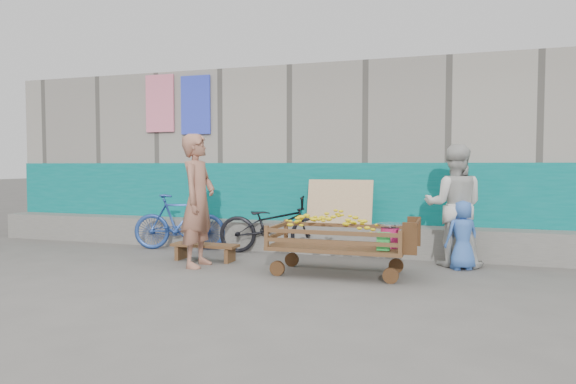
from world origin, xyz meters
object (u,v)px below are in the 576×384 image
(bench, at_px, (205,248))
(vendor_man, at_px, (198,200))
(banana_cart, at_px, (335,233))
(bicycle_blue, at_px, (180,222))
(bicycle_dark, at_px, (273,225))
(woman, at_px, (454,205))
(child, at_px, (462,235))

(bench, xyz_separation_m, vendor_man, (0.10, -0.39, 0.71))
(banana_cart, relative_size, bicycle_blue, 1.22)
(banana_cart, height_order, bicycle_dark, bicycle_dark)
(bench, xyz_separation_m, bicycle_blue, (-0.84, 0.77, 0.27))
(vendor_man, bearing_deg, banana_cart, -90.83)
(banana_cart, xyz_separation_m, bench, (-1.97, 0.33, -0.35))
(woman, height_order, bicycle_dark, woman)
(bench, bearing_deg, banana_cart, -9.50)
(bicycle_blue, bearing_deg, vendor_man, -156.43)
(vendor_man, relative_size, child, 1.97)
(child, bearing_deg, woman, -94.04)
(bicycle_dark, bearing_deg, bench, 128.90)
(vendor_man, distance_m, bicycle_blue, 1.56)
(banana_cart, xyz_separation_m, bicycle_dark, (-1.25, 1.24, -0.08))
(child, distance_m, bicycle_dark, 2.80)
(bicycle_blue, bearing_deg, bench, -147.95)
(vendor_man, distance_m, woman, 3.46)
(bicycle_dark, distance_m, bicycle_blue, 1.56)
(child, height_order, bicycle_blue, child)
(bench, bearing_deg, bicycle_blue, 137.58)
(bench, relative_size, bicycle_blue, 0.65)
(bench, height_order, child, child)
(bench, xyz_separation_m, bicycle_dark, (0.72, 0.91, 0.27))
(banana_cart, distance_m, bicycle_dark, 1.76)
(bicycle_dark, bearing_deg, bicycle_blue, 82.44)
(vendor_man, bearing_deg, bench, 11.99)
(bicycle_dark, relative_size, bicycle_blue, 1.13)
(banana_cart, height_order, bench, banana_cart)
(woman, distance_m, child, 0.45)
(vendor_man, distance_m, bicycle_dark, 1.51)
(bicycle_blue, bearing_deg, banana_cart, -126.85)
(banana_cart, bearing_deg, bicycle_blue, 158.68)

